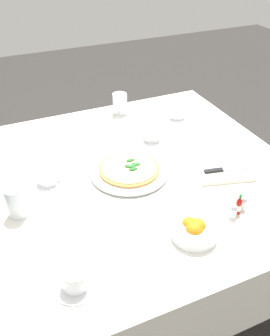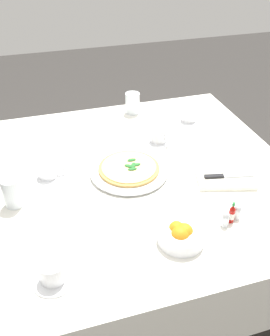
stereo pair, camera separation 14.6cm
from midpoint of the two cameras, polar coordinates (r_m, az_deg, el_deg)
The scene contains 16 objects.
ground_plane at distance 2.00m, azimuth 2.90°, elevation -17.78°, with size 8.00×8.00×0.00m, color #33302D.
dining_table at distance 1.55m, azimuth 3.56°, elevation -4.12°, with size 1.22×1.22×0.73m.
pizza_plate at distance 1.45m, azimuth 1.94°, elevation -0.59°, with size 0.31×0.31×0.02m.
pizza at distance 1.45m, azimuth 1.97°, elevation -0.14°, with size 0.24×0.24×0.02m.
coffee_cup_right_edge at distance 1.65m, azimuth 6.27°, elevation 4.95°, with size 0.13×0.13×0.07m.
coffee_cup_center_back at distance 1.85m, azimuth 10.70°, elevation 8.00°, with size 0.13×0.13×0.07m.
coffee_cup_near_left at distance 1.45m, azimuth -10.69°, elevation -0.58°, with size 0.13×0.13×0.06m.
coffee_cup_left_edge at distance 1.08m, azimuth -8.87°, elevation -15.99°, with size 0.13×0.13×0.07m.
water_glass_near_right at distance 1.33m, azimuth -15.68°, elevation -3.91°, with size 0.07×0.07×0.11m.
water_glass_back_corner at distance 1.90m, azimuth 1.83°, elevation 9.90°, with size 0.07×0.07×0.11m.
napkin_folded at distance 1.48m, azimuth 16.76°, elevation -1.73°, with size 0.25×0.18×0.02m.
dinner_knife at distance 1.47m, azimuth 16.96°, elevation -1.28°, with size 0.19×0.06×0.01m.
citrus_bowl at distance 1.19m, azimuth 10.76°, elevation -10.36°, with size 0.15×0.15×0.07m.
hot_sauce_bottle at distance 1.29m, azimuth 18.12°, elevation -6.99°, with size 0.02×0.02×0.08m.
salt_shaker at distance 1.31m, azimuth 18.86°, elevation -6.73°, with size 0.03×0.03×0.06m.
pepper_shaker at distance 1.27m, azimuth 17.21°, elevation -7.86°, with size 0.03×0.03×0.06m.
Camera 2 is at (-0.36, -1.14, 1.60)m, focal length 38.88 mm.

